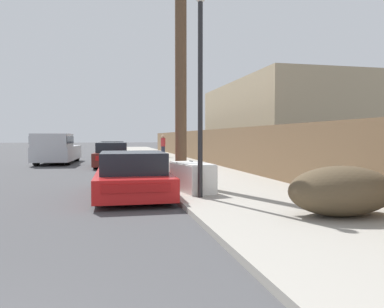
# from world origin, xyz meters

# --- Properties ---
(sidewalk_curb) EXTENTS (4.20, 63.00, 0.12)m
(sidewalk_curb) POSITION_xyz_m (5.30, 23.50, 0.06)
(sidewalk_curb) COLOR #9E998E
(sidewalk_curb) RESTS_ON ground
(discarded_fridge) EXTENTS (0.99, 1.82, 0.80)m
(discarded_fridge) POSITION_xyz_m (3.82, 8.23, 0.51)
(discarded_fridge) COLOR white
(discarded_fridge) RESTS_ON sidewalk_curb
(parked_sports_car_red) EXTENTS (1.99, 4.63, 1.20)m
(parked_sports_car_red) POSITION_xyz_m (2.23, 8.54, 0.55)
(parked_sports_car_red) COLOR red
(parked_sports_car_red) RESTS_ON ground
(car_parked_mid) EXTENTS (2.03, 4.32, 1.31)m
(car_parked_mid) POSITION_xyz_m (1.83, 18.70, 0.61)
(car_parked_mid) COLOR #5B1E19
(car_parked_mid) RESTS_ON ground
(car_parked_far) EXTENTS (2.07, 4.40, 1.26)m
(car_parked_far) POSITION_xyz_m (1.89, 27.93, 0.59)
(car_parked_far) COLOR gray
(car_parked_far) RESTS_ON ground
(pickup_truck) EXTENTS (2.37, 5.59, 1.78)m
(pickup_truck) POSITION_xyz_m (-1.39, 21.67, 0.90)
(pickup_truck) COLOR silver
(pickup_truck) RESTS_ON ground
(utility_pole) EXTENTS (1.80, 0.36, 7.60)m
(utility_pole) POSITION_xyz_m (3.83, 9.84, 4.00)
(utility_pole) COLOR brown
(utility_pole) RESTS_ON sidewalk_curb
(street_lamp) EXTENTS (0.26, 0.26, 4.98)m
(street_lamp) POSITION_xyz_m (3.80, 7.18, 2.99)
(street_lamp) COLOR #232326
(street_lamp) RESTS_ON sidewalk_curb
(brush_pile) EXTENTS (2.10, 1.27, 0.94)m
(brush_pile) POSITION_xyz_m (5.85, 4.49, 0.59)
(brush_pile) COLOR brown
(brush_pile) RESTS_ON sidewalk_curb
(wooden_fence) EXTENTS (0.08, 40.15, 1.90)m
(wooden_fence) POSITION_xyz_m (7.25, 21.03, 1.07)
(wooden_fence) COLOR brown
(wooden_fence) RESTS_ON sidewalk_curb
(building_right_house) EXTENTS (6.00, 12.55, 4.99)m
(building_right_house) POSITION_xyz_m (12.09, 20.55, 2.49)
(building_right_house) COLOR tan
(building_right_house) RESTS_ON ground
(pedestrian) EXTENTS (0.34, 0.34, 1.64)m
(pedestrian) POSITION_xyz_m (5.61, 25.80, 0.96)
(pedestrian) COLOR #282D42
(pedestrian) RESTS_ON sidewalk_curb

